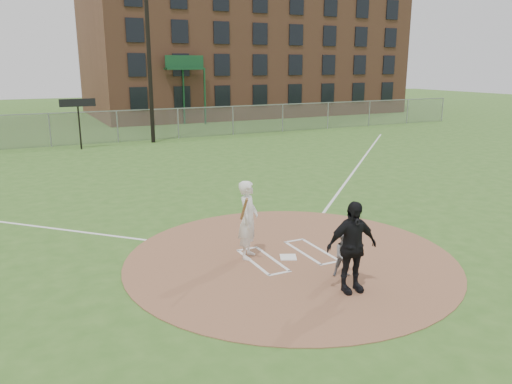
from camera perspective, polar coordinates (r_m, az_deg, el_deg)
name	(u,v)px	position (r m, az deg, el deg)	size (l,w,h in m)	color
ground	(290,258)	(12.92, 3.94, -7.58)	(140.00, 140.00, 0.00)	#386322
dirt_circle	(290,258)	(12.91, 3.95, -7.54)	(8.40, 8.40, 0.02)	#976447
home_plate	(288,257)	(12.90, 3.70, -7.45)	(0.41, 0.41, 0.03)	white
foul_line_first	(358,166)	(24.98, 11.56, 2.95)	(0.10, 24.00, 0.01)	white
catcher	(344,255)	(11.83, 10.08, -7.07)	(0.51, 0.40, 1.04)	slate
umpire	(352,247)	(10.93, 10.89, -6.18)	(1.19, 0.49, 2.03)	black
batters_boxes	(287,256)	(13.03, 3.61, -7.26)	(2.08, 1.88, 0.01)	white
batter_at_plate	(248,220)	(12.58, -0.89, -3.17)	(0.83, 1.14, 2.01)	white
outfield_fence	(117,126)	(33.12, -15.55, 7.24)	(56.08, 0.08, 2.03)	slate
brick_warehouse	(242,38)	(53.17, -1.66, 17.23)	(30.00, 17.17, 15.00)	brown
light_pole	(148,34)	(32.41, -12.26, 17.21)	(1.20, 0.30, 12.22)	black
scoreboard_sign	(78,108)	(30.84, -19.68, 9.01)	(2.00, 0.10, 2.93)	black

